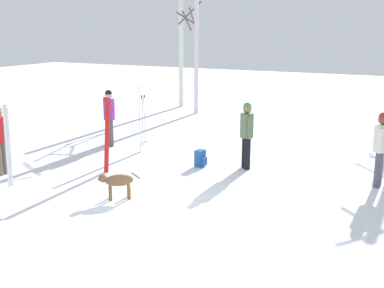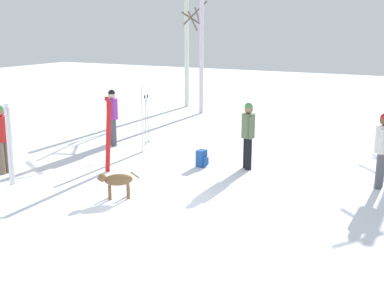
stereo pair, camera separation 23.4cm
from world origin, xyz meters
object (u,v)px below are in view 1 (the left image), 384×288
(dog, at_px, (117,181))
(ski_pair_planted_0, at_px, (107,136))
(person_0, at_px, (381,145))
(birch_tree_0, at_px, (182,47))
(person_3, at_px, (109,114))
(ski_pair_planted_2, at_px, (140,119))
(ski_poles_0, at_px, (143,119))
(backpack_0, at_px, (200,158))
(birch_tree_1, at_px, (196,37))
(person_4, at_px, (247,131))
(ski_pair_planted_1, at_px, (8,146))
(person_1, at_px, (0,136))

(dog, height_order, ski_pair_planted_0, ski_pair_planted_0)
(person_0, distance_m, birch_tree_0, 12.27)
(person_0, distance_m, person_3, 7.75)
(person_3, xyz_separation_m, ski_pair_planted_2, (1.24, -0.24, -0.00))
(ski_poles_0, bearing_deg, backpack_0, -27.64)
(dog, height_order, birch_tree_0, birch_tree_0)
(person_3, height_order, ski_pair_planted_0, ski_pair_planted_0)
(ski_pair_planted_0, distance_m, birch_tree_1, 9.00)
(person_4, height_order, ski_pair_planted_2, ski_pair_planted_2)
(ski_poles_0, height_order, birch_tree_0, birch_tree_0)
(ski_pair_planted_2, bearing_deg, ski_pair_planted_0, -79.92)
(ski_pair_planted_0, distance_m, ski_pair_planted_1, 2.29)
(person_1, xyz_separation_m, birch_tree_1, (0.49, 9.83, 2.15))
(birch_tree_0, bearing_deg, person_0, -40.70)
(person_1, bearing_deg, dog, -2.70)
(birch_tree_1, bearing_deg, person_1, -92.85)
(dog, bearing_deg, backpack_0, 79.94)
(dog, bearing_deg, person_4, 63.79)
(person_1, relative_size, backpack_0, 3.90)
(person_4, xyz_separation_m, dog, (-1.64, -3.34, -0.59))
(person_1, xyz_separation_m, birch_tree_0, (-0.83, 11.10, 1.69))
(dog, relative_size, birch_tree_0, 0.14)
(person_3, bearing_deg, person_4, -5.10)
(person_0, relative_size, person_3, 1.00)
(birch_tree_1, bearing_deg, person_0, -40.12)
(ski_pair_planted_1, distance_m, birch_tree_1, 10.62)
(person_3, bearing_deg, backpack_0, -12.82)
(ski_poles_0, bearing_deg, birch_tree_0, 108.49)
(dog, relative_size, ski_pair_planted_2, 0.37)
(person_0, xyz_separation_m, backpack_0, (-4.31, -0.38, -0.77))
(person_4, relative_size, ski_pair_planted_2, 0.87)
(ski_pair_planted_2, distance_m, backpack_0, 2.38)
(person_1, height_order, ski_pair_planted_1, ski_pair_planted_1)
(backpack_0, bearing_deg, person_0, 5.04)
(dog, relative_size, backpack_0, 1.66)
(birch_tree_1, bearing_deg, ski_pair_planted_2, -77.88)
(dog, relative_size, ski_poles_0, 0.47)
(birch_tree_1, bearing_deg, dog, -72.99)
(dog, bearing_deg, person_0, 34.67)
(person_4, height_order, backpack_0, person_4)
(ski_poles_0, bearing_deg, ski_pair_planted_0, -75.30)
(person_0, relative_size, backpack_0, 3.90)
(person_3, relative_size, ski_poles_0, 1.11)
(person_4, bearing_deg, ski_pair_planted_1, -139.28)
(person_4, height_order, birch_tree_0, birch_tree_0)
(ski_pair_planted_2, height_order, birch_tree_1, birch_tree_1)
(person_1, distance_m, backpack_0, 5.00)
(dog, height_order, ski_poles_0, ski_poles_0)
(person_4, relative_size, backpack_0, 3.90)
(dog, xyz_separation_m, ski_pair_planted_0, (-1.30, 1.44, 0.56))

